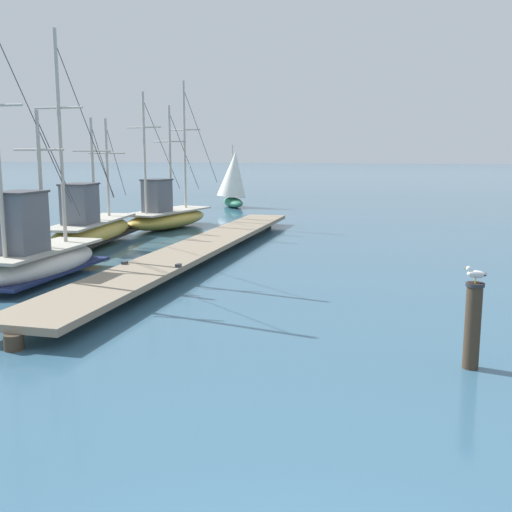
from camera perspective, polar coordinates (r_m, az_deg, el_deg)
The scene contains 7 objects.
floating_dock at distance 20.49m, azimuth -5.32°, elevation 0.89°, with size 2.18×20.46×0.53m.
fishing_boat_0 at distance 28.43m, azimuth -8.47°, elevation 3.92°, with size 2.92×7.67×6.89m.
fishing_boat_1 at distance 17.67m, azimuth -20.06°, elevation 0.13°, with size 1.86×7.09×7.09m.
fishing_boat_2 at distance 23.69m, azimuth -15.41°, elevation 2.53°, with size 2.56×7.22×4.87m.
mooring_piling at distance 10.49m, azimuth 19.87°, elevation -6.07°, with size 0.30×0.30×1.44m.
perched_seagull at distance 10.30m, azimuth 20.17°, elevation -1.60°, with size 0.38×0.19×0.27m.
distant_sailboat at distance 39.32m, azimuth -2.17°, elevation 7.24°, with size 2.90×3.84×4.01m.
Camera 1 is at (0.64, -3.17, 3.52)m, focal length 42.16 mm.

